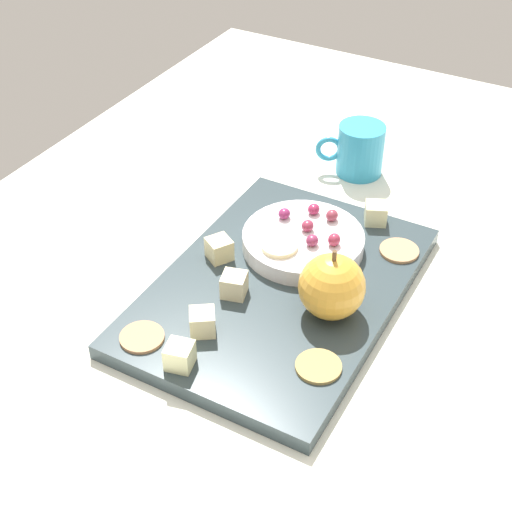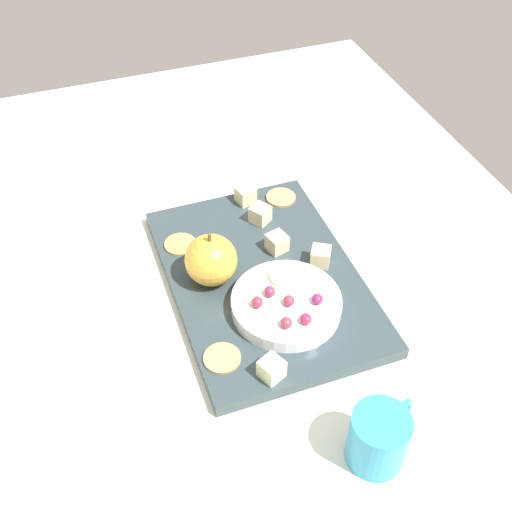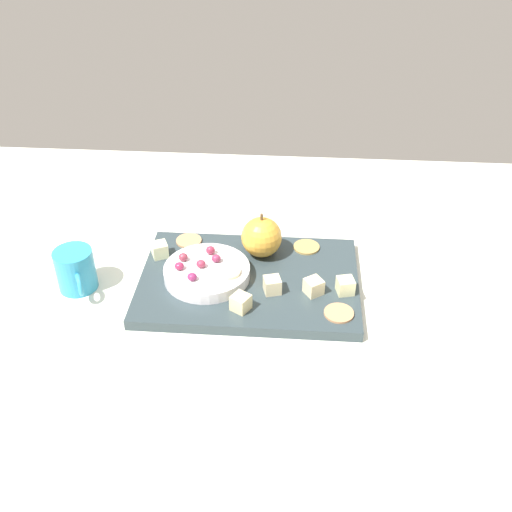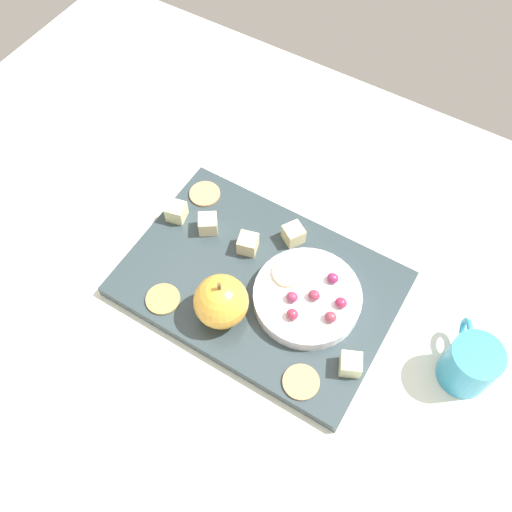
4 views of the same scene
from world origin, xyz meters
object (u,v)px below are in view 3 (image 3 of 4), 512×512
cheese_cube_2 (160,250)px  cracker_1 (307,247)px  cracker_2 (339,313)px  grape_2 (183,257)px  grape_3 (216,258)px  cracker_0 (189,241)px  cheese_cube_1 (272,285)px  grape_1 (192,277)px  grape_0 (179,266)px  apple_whole (261,237)px  cheese_cube_3 (314,287)px  cup (76,270)px  grape_4 (201,264)px  serving_dish (207,272)px  cheese_cube_4 (241,303)px  apple_slice_0 (228,272)px  grape_5 (210,250)px  cheese_cube_0 (345,286)px  platter (249,281)px

cheese_cube_2 → cracker_1: bearing=-170.4°
cracker_2 → grape_2: 29.36cm
grape_3 → cracker_0: bearing=-53.9°
cheese_cube_1 → grape_1: bearing=2.3°
cracker_2 → grape_0: size_ratio=2.94×
apple_whole → cheese_cube_3: 14.79cm
cup → cheese_cube_3: bearing=178.7°
cheese_cube_1 → grape_4: bearing=-14.2°
serving_dish → cracker_0: (5.12, -10.92, -0.87)cm
cheese_cube_4 → apple_slice_0: same height
grape_5 → cheese_cube_3: bearing=158.9°
cheese_cube_1 → grape_1: (13.69, 0.55, 1.43)cm
cracker_2 → cup: bearing=-7.6°
serving_dish → cracker_0: size_ratio=3.10×
cracker_2 → apple_slice_0: 20.43cm
grape_4 → grape_5: size_ratio=1.00×
cracker_1 → cracker_2: (-5.41, 18.70, 0.00)cm
cracker_0 → grape_1: bearing=102.2°
apple_whole → cheese_cube_3: apple_whole is taller
cup → grape_3: bearing=-170.8°
serving_dish → cheese_cube_0: (-24.23, 2.41, 0.31)cm
cheese_cube_3 → cup: (41.74, -0.93, 0.48)cm
cheese_cube_2 → cracker_2: cheese_cube_2 is taller
cheese_cube_4 → apple_slice_0: size_ratio=0.62×
cracker_2 → grape_4: grape_4 is taller
grape_0 → apple_slice_0: 8.61cm
apple_whole → cracker_1: apple_whole is taller
apple_whole → cracker_0: 15.01cm
cheese_cube_0 → cheese_cube_2: 34.87cm
cracker_1 → cracker_2: bearing=106.1°
cheese_cube_0 → grape_0: grape_0 is taller
serving_dish → cheese_cube_2: (9.65, -5.84, 0.31)cm
grape_3 → grape_4: bearing=36.4°
cup → grape_2: bearing=-168.0°
platter → apple_slice_0: apple_slice_0 is taller
grape_3 → cup: 24.76cm
cheese_cube_0 → cheese_cube_1: same height
grape_5 → apple_slice_0: size_ratio=0.38×
cheese_cube_4 → apple_whole: bearing=-98.1°
platter → grape_3: grape_3 is taller
apple_whole → grape_4: apple_whole is taller
cheese_cube_2 → cup: cup is taller
grape_0 → cheese_cube_0: bearing=176.9°
grape_4 → cheese_cube_0: bearing=174.4°
apple_whole → grape_5: size_ratio=4.50×
cheese_cube_4 → cup: bearing=-11.5°
cheese_cube_4 → grape_0: 13.73cm
cheese_cube_1 → grape_5: bearing=-32.3°
cheese_cube_0 → cheese_cube_3: (5.42, 0.62, 0.00)cm
cheese_cube_2 → cracker_1: size_ratio=0.56×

